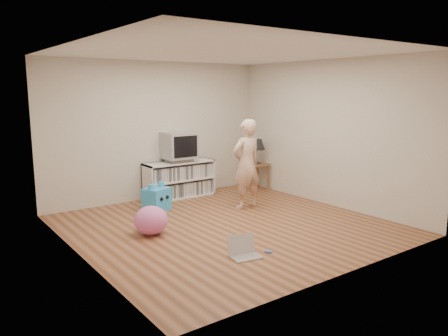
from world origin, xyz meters
TOP-DOWN VIEW (x-y plane):
  - ground at (0.00, 0.00)m, footprint 4.50×4.50m
  - walls at (0.00, 0.00)m, footprint 4.52×4.52m
  - ceiling at (0.00, 0.00)m, footprint 4.50×4.50m
  - media_unit at (0.34, 2.04)m, footprint 1.40×0.45m
  - dvd_deck at (0.34, 2.02)m, footprint 0.45×0.35m
  - crt_tv at (0.34, 2.02)m, footprint 0.60×0.53m
  - side_table at (1.99, 1.65)m, footprint 0.42×0.42m
  - table_lamp at (1.99, 1.65)m, footprint 0.34×0.34m
  - person at (0.89, 0.63)m, footprint 0.58×0.38m
  - laptop at (-0.59, -1.15)m, footprint 0.42×0.36m
  - playing_cards at (-0.25, -1.24)m, footprint 0.10×0.11m
  - plush_blue at (-0.48, 1.40)m, footprint 0.52×0.47m
  - plush_pink at (-1.14, 0.30)m, footprint 0.61×0.61m

SIDE VIEW (x-z plane):
  - ground at x=0.00m, z-range 0.00..0.00m
  - playing_cards at x=-0.25m, z-range 0.00..0.02m
  - laptop at x=-0.59m, z-range -0.06..0.20m
  - plush_blue at x=-0.48m, z-range -0.04..0.45m
  - plush_pink at x=-1.14m, z-range 0.00..0.42m
  - media_unit at x=0.34m, z-range 0.00..0.70m
  - side_table at x=1.99m, z-range 0.14..0.69m
  - dvd_deck at x=0.34m, z-range 0.70..0.77m
  - person at x=0.89m, z-range 0.00..1.57m
  - table_lamp at x=1.99m, z-range 0.68..1.20m
  - crt_tv at x=0.34m, z-range 0.77..1.27m
  - walls at x=0.00m, z-range 0.00..2.60m
  - ceiling at x=0.00m, z-range 2.60..2.60m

